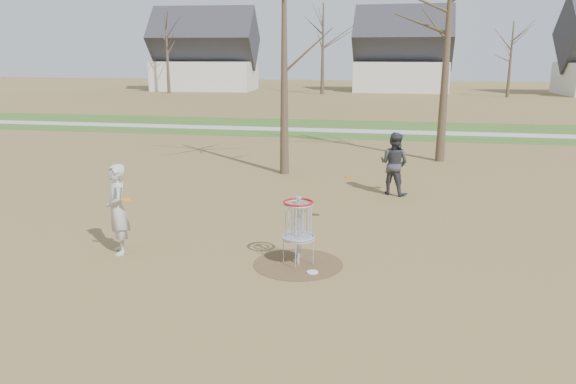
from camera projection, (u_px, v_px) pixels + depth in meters
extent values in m
plane|color=brown|center=(298.00, 264.00, 11.20)|extent=(160.00, 160.00, 0.00)
cube|color=#2D5119|center=(364.00, 129.00, 31.20)|extent=(160.00, 8.00, 0.01)
cube|color=#9E9E99|center=(363.00, 131.00, 30.25)|extent=(160.00, 1.50, 0.01)
cylinder|color=#47331E|center=(298.00, 264.00, 11.20)|extent=(1.80, 1.80, 0.01)
imported|color=#B2B2B2|center=(117.00, 209.00, 11.61)|extent=(0.76, 0.83, 1.90)
imported|color=#35363A|center=(394.00, 164.00, 16.56)|extent=(1.12, 1.02, 1.86)
cylinder|color=silver|center=(312.00, 272.00, 10.74)|extent=(0.22, 0.22, 0.02)
cylinder|color=#FF4B0D|center=(349.00, 178.00, 13.37)|extent=(0.23, 0.22, 0.09)
cylinder|color=orange|center=(126.00, 200.00, 11.40)|extent=(0.22, 0.22, 0.02)
cylinder|color=#9EA3AD|center=(298.00, 232.00, 11.04)|extent=(0.05, 0.05, 1.35)
cylinder|color=#9EA3AD|center=(298.00, 238.00, 11.07)|extent=(0.64, 0.64, 0.04)
torus|color=#9EA3AD|center=(298.00, 204.00, 10.90)|extent=(0.60, 0.60, 0.04)
torus|color=#B20B0F|center=(298.00, 202.00, 10.89)|extent=(0.60, 0.60, 0.04)
cone|color=#382B1E|center=(284.00, 64.00, 18.77)|extent=(0.32, 0.32, 7.50)
cone|color=#382B1E|center=(447.00, 49.00, 20.96)|extent=(0.36, 0.36, 8.50)
cone|color=#382B1E|center=(167.00, 54.00, 58.16)|extent=(0.36, 0.36, 8.00)
cone|color=#382B1E|center=(323.00, 49.00, 56.96)|extent=(0.40, 0.40, 9.00)
cone|color=#382B1E|center=(510.00, 60.00, 52.89)|extent=(0.32, 0.32, 7.00)
cube|color=silver|center=(206.00, 76.00, 64.08)|extent=(11.46, 7.75, 3.20)
pyramid|color=#2D2D33|center=(205.00, 45.00, 63.27)|extent=(12.01, 7.79, 3.55)
cube|color=silver|center=(402.00, 77.00, 61.88)|extent=(10.24, 7.34, 3.20)
pyramid|color=#2D2D33|center=(403.00, 45.00, 61.07)|extent=(10.74, 7.36, 3.55)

